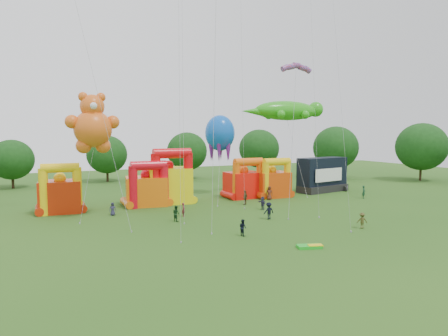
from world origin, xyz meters
name	(u,v)px	position (x,y,z in m)	size (l,w,h in m)	color
ground	(325,258)	(0.00, 0.00, 0.00)	(160.00, 160.00, 0.00)	#244E16
tree_ring	(310,177)	(-1.14, 0.59, 6.26)	(119.76, 121.82, 12.07)	#352314
bouncy_castle_0	(61,194)	(-17.65, 27.29, 2.31)	(5.12, 4.28, 6.05)	red
bouncy_castle_1	(147,188)	(-7.14, 27.45, 2.28)	(5.77, 4.91, 6.00)	orange
bouncy_castle_2	(169,182)	(-3.84, 28.09, 2.84)	(6.14, 5.12, 7.53)	yellow
bouncy_castle_3	(245,182)	(7.52, 27.75, 2.26)	(5.31, 4.40, 5.95)	red
bouncy_castle_4	(272,182)	(11.55, 26.51, 2.25)	(5.00, 4.10, 5.90)	#D6400B
stage_trailer	(322,175)	(21.89, 27.96, 2.69)	(9.27, 4.80, 5.56)	black
teddy_bear_kite	(91,141)	(-14.53, 21.91, 8.70)	(5.80, 4.26, 14.11)	orange
gecko_kite	(290,124)	(16.60, 29.70, 10.91)	(15.17, 9.42, 14.79)	#2AA217
octopus_kite	(219,164)	(4.03, 29.11, 5.02)	(6.91, 11.75, 12.36)	blue
parafoil_kites	(160,103)	(-8.01, 17.36, 12.76)	(29.69, 14.23, 28.55)	red
diamond_kites	(251,64)	(2.20, 16.26, 17.24)	(20.05, 21.42, 44.09)	red
folded_kite_bundle	(310,246)	(0.62, 2.70, 0.14)	(2.21, 1.55, 0.31)	green
spectator_0	(113,209)	(-12.28, 22.88, 0.77)	(0.75, 0.49, 1.54)	#2A2844
spectator_1	(184,210)	(-4.94, 19.02, 0.79)	(0.57, 0.38, 1.57)	maroon
spectator_2	(176,213)	(-6.49, 16.96, 0.86)	(0.84, 0.65, 1.72)	#16391A
spectator_3	(269,211)	(3.18, 13.64, 0.95)	(1.23, 0.71, 1.90)	black
spectator_4	(245,197)	(4.95, 22.64, 0.97)	(1.14, 0.47, 1.94)	#483B1D
spectator_5	(263,203)	(5.40, 18.82, 0.82)	(1.52, 0.49, 1.64)	#2E2B49
spectator_6	(269,193)	(9.82, 24.52, 0.98)	(0.96, 0.63, 1.97)	#562518
spectator_7	(364,192)	(23.03, 19.88, 0.94)	(0.69, 0.45, 1.88)	#1B432C
spectator_8	(243,228)	(-2.68, 8.57, 0.78)	(0.76, 0.59, 1.57)	black
spectator_9	(362,221)	(9.54, 6.09, 0.81)	(1.04, 0.60, 1.61)	#45411B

